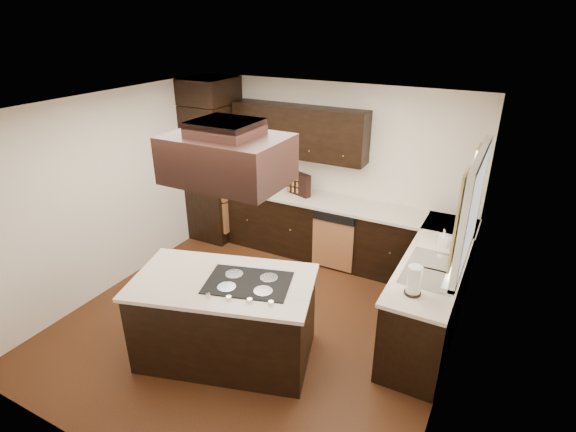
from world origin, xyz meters
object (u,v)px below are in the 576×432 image
object	(u,v)px
island	(225,320)
range_hood	(227,159)
spice_rack	(299,184)
oven_column	(215,173)

from	to	relation	value
island	range_hood	size ratio (longest dim) A/B	1.65
island	range_hood	bearing A→B (deg)	20.94
spice_rack	oven_column	bearing A→B (deg)	-155.59
island	range_hood	distance (m)	1.72
range_hood	spice_rack	xyz separation A→B (m)	(-0.45, 2.35, -1.07)
island	spice_rack	world-z (taller)	spice_rack
island	range_hood	world-z (taller)	range_hood
island	spice_rack	xyz separation A→B (m)	(-0.36, 2.42, 0.65)
range_hood	spice_rack	distance (m)	2.63
range_hood	island	bearing A→B (deg)	-142.47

